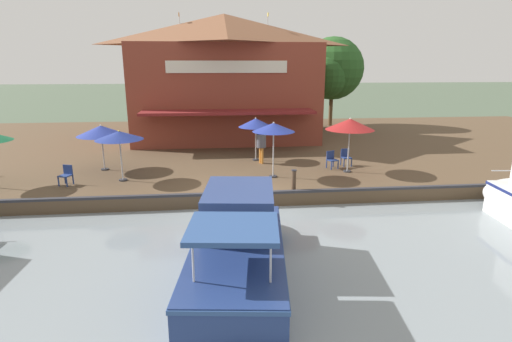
{
  "coord_description": "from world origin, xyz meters",
  "views": [
    {
      "loc": [
        14.87,
        -1.02,
        5.57
      ],
      "look_at": [
        -1.0,
        0.65,
        1.3
      ],
      "focal_mm": 28.0,
      "sensor_mm": 36.0,
      "label": 1
    }
  ],
  "objects_px": {
    "waterfront_restaurant": "(225,76)",
    "motorboat_far_downstream": "(239,239)",
    "patio_umbrella_near_quay_edge": "(256,123)",
    "person_mid_patio": "(261,143)",
    "cafe_chair_under_first_umbrella": "(66,174)",
    "cafe_chair_facing_river": "(346,156)",
    "patio_umbrella_mid_patio_left": "(274,127)",
    "tree_upstream_bank": "(331,70)",
    "patio_umbrella_by_entrance": "(101,131)",
    "cafe_chair_mid_patio": "(332,159)",
    "patio_umbrella_back_row": "(350,124)",
    "mooring_post": "(294,180)",
    "patio_umbrella_far_corner": "(119,135)"
  },
  "relations": [
    {
      "from": "patio_umbrella_back_row",
      "to": "person_mid_patio",
      "type": "bearing_deg",
      "value": -118.81
    },
    {
      "from": "cafe_chair_under_first_umbrella",
      "to": "patio_umbrella_far_corner",
      "type": "bearing_deg",
      "value": 100.54
    },
    {
      "from": "patio_umbrella_far_corner",
      "to": "cafe_chair_under_first_umbrella",
      "type": "height_order",
      "value": "patio_umbrella_far_corner"
    },
    {
      "from": "waterfront_restaurant",
      "to": "patio_umbrella_mid_patio_left",
      "type": "bearing_deg",
      "value": 9.06
    },
    {
      "from": "cafe_chair_mid_patio",
      "to": "cafe_chair_facing_river",
      "type": "bearing_deg",
      "value": 116.32
    },
    {
      "from": "patio_umbrella_far_corner",
      "to": "patio_umbrella_mid_patio_left",
      "type": "bearing_deg",
      "value": 89.01
    },
    {
      "from": "motorboat_far_downstream",
      "to": "mooring_post",
      "type": "distance_m",
      "value": 5.55
    },
    {
      "from": "motorboat_far_downstream",
      "to": "mooring_post",
      "type": "height_order",
      "value": "motorboat_far_downstream"
    },
    {
      "from": "mooring_post",
      "to": "person_mid_patio",
      "type": "bearing_deg",
      "value": -170.99
    },
    {
      "from": "cafe_chair_facing_river",
      "to": "patio_umbrella_far_corner",
      "type": "bearing_deg",
      "value": -81.46
    },
    {
      "from": "waterfront_restaurant",
      "to": "patio_umbrella_mid_patio_left",
      "type": "distance_m",
      "value": 11.4
    },
    {
      "from": "cafe_chair_under_first_umbrella",
      "to": "motorboat_far_downstream",
      "type": "xyz_separation_m",
      "value": [
        6.76,
        6.9,
        -0.23
      ]
    },
    {
      "from": "waterfront_restaurant",
      "to": "motorboat_far_downstream",
      "type": "distance_m",
      "value": 18.58
    },
    {
      "from": "cafe_chair_mid_patio",
      "to": "tree_upstream_bank",
      "type": "xyz_separation_m",
      "value": [
        -13.77,
        3.82,
        4.04
      ]
    },
    {
      "from": "motorboat_far_downstream",
      "to": "tree_upstream_bank",
      "type": "distance_m",
      "value": 24.24
    },
    {
      "from": "cafe_chair_mid_patio",
      "to": "cafe_chair_facing_river",
      "type": "height_order",
      "value": "same"
    },
    {
      "from": "waterfront_restaurant",
      "to": "patio_umbrella_by_entrance",
      "type": "xyz_separation_m",
      "value": [
        8.97,
        -6.21,
        -2.27
      ]
    },
    {
      "from": "patio_umbrella_back_row",
      "to": "cafe_chair_facing_river",
      "type": "relative_size",
      "value": 3.04
    },
    {
      "from": "patio_umbrella_back_row",
      "to": "cafe_chair_mid_patio",
      "type": "relative_size",
      "value": 3.04
    },
    {
      "from": "patio_umbrella_by_entrance",
      "to": "cafe_chair_under_first_umbrella",
      "type": "xyz_separation_m",
      "value": [
        2.42,
        -0.94,
        -1.45
      ]
    },
    {
      "from": "patio_umbrella_mid_patio_left",
      "to": "tree_upstream_bank",
      "type": "height_order",
      "value": "tree_upstream_bank"
    },
    {
      "from": "patio_umbrella_far_corner",
      "to": "cafe_chair_facing_river",
      "type": "bearing_deg",
      "value": 98.54
    },
    {
      "from": "patio_umbrella_near_quay_edge",
      "to": "cafe_chair_mid_patio",
      "type": "bearing_deg",
      "value": 59.6
    },
    {
      "from": "patio_umbrella_mid_patio_left",
      "to": "cafe_chair_mid_patio",
      "type": "height_order",
      "value": "patio_umbrella_mid_patio_left"
    },
    {
      "from": "cafe_chair_under_first_umbrella",
      "to": "person_mid_patio",
      "type": "xyz_separation_m",
      "value": [
        -2.95,
        8.68,
        0.62
      ]
    },
    {
      "from": "cafe_chair_facing_river",
      "to": "patio_umbrella_near_quay_edge",
      "type": "bearing_deg",
      "value": -110.61
    },
    {
      "from": "patio_umbrella_near_quay_edge",
      "to": "person_mid_patio",
      "type": "xyz_separation_m",
      "value": [
        0.72,
        0.21,
        -0.92
      ]
    },
    {
      "from": "patio_umbrella_back_row",
      "to": "mooring_post",
      "type": "relative_size",
      "value": 2.92
    },
    {
      "from": "waterfront_restaurant",
      "to": "motorboat_far_downstream",
      "type": "xyz_separation_m",
      "value": [
        18.16,
        -0.24,
        -3.95
      ]
    },
    {
      "from": "patio_umbrella_back_row",
      "to": "tree_upstream_bank",
      "type": "xyz_separation_m",
      "value": [
        -14.55,
        3.26,
        2.23
      ]
    },
    {
      "from": "cafe_chair_mid_patio",
      "to": "cafe_chair_facing_river",
      "type": "relative_size",
      "value": 1.0
    },
    {
      "from": "cafe_chair_mid_patio",
      "to": "patio_umbrella_far_corner",
      "type": "bearing_deg",
      "value": -83.16
    },
    {
      "from": "waterfront_restaurant",
      "to": "cafe_chair_facing_river",
      "type": "bearing_deg",
      "value": 31.46
    },
    {
      "from": "cafe_chair_mid_patio",
      "to": "waterfront_restaurant",
      "type": "bearing_deg",
      "value": -153.54
    },
    {
      "from": "patio_umbrella_mid_patio_left",
      "to": "patio_umbrella_near_quay_edge",
      "type": "distance_m",
      "value": 3.41
    },
    {
      "from": "patio_umbrella_near_quay_edge",
      "to": "mooring_post",
      "type": "height_order",
      "value": "patio_umbrella_near_quay_edge"
    },
    {
      "from": "patio_umbrella_mid_patio_left",
      "to": "person_mid_patio",
      "type": "xyz_separation_m",
      "value": [
        -2.66,
        -0.23,
        -1.18
      ]
    },
    {
      "from": "waterfront_restaurant",
      "to": "cafe_chair_mid_patio",
      "type": "bearing_deg",
      "value": 26.46
    },
    {
      "from": "cafe_chair_facing_river",
      "to": "cafe_chair_under_first_umbrella",
      "type": "bearing_deg",
      "value": -81.11
    },
    {
      "from": "waterfront_restaurant",
      "to": "tree_upstream_bank",
      "type": "relative_size",
      "value": 1.73
    },
    {
      "from": "person_mid_patio",
      "to": "mooring_post",
      "type": "xyz_separation_m",
      "value": [
        4.79,
        0.76,
        -0.64
      ]
    },
    {
      "from": "patio_umbrella_far_corner",
      "to": "motorboat_far_downstream",
      "type": "xyz_separation_m",
      "value": [
        7.18,
        4.68,
        -1.77
      ]
    },
    {
      "from": "patio_umbrella_by_entrance",
      "to": "person_mid_patio",
      "type": "xyz_separation_m",
      "value": [
        -0.53,
        7.75,
        -0.83
      ]
    },
    {
      "from": "person_mid_patio",
      "to": "tree_upstream_bank",
      "type": "bearing_deg",
      "value": 150.03
    },
    {
      "from": "cafe_chair_under_first_umbrella",
      "to": "person_mid_patio",
      "type": "height_order",
      "value": "person_mid_patio"
    },
    {
      "from": "patio_umbrella_near_quay_edge",
      "to": "person_mid_patio",
      "type": "relative_size",
      "value": 1.32
    },
    {
      "from": "cafe_chair_under_first_umbrella",
      "to": "cafe_chair_facing_river",
      "type": "relative_size",
      "value": 1.0
    },
    {
      "from": "cafe_chair_facing_river",
      "to": "motorboat_far_downstream",
      "type": "distance_m",
      "value": 10.63
    },
    {
      "from": "patio_umbrella_near_quay_edge",
      "to": "motorboat_far_downstream",
      "type": "xyz_separation_m",
      "value": [
        10.44,
        -1.57,
        -1.76
      ]
    },
    {
      "from": "patio_umbrella_back_row",
      "to": "motorboat_far_downstream",
      "type": "height_order",
      "value": "patio_umbrella_back_row"
    }
  ]
}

